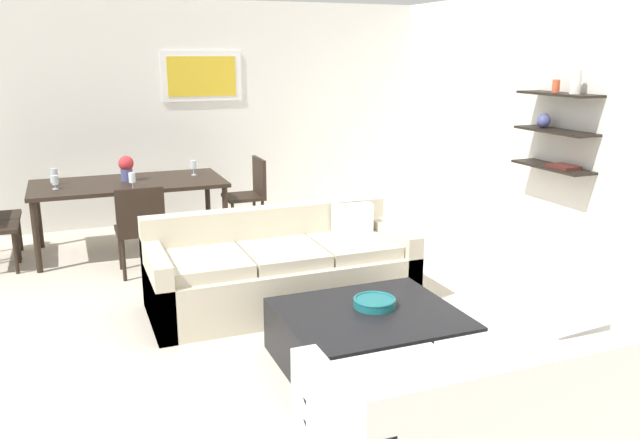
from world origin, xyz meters
TOP-DOWN VIEW (x-y plane):
  - ground_plane at (0.00, 0.00)m, footprint 18.00×18.00m
  - back_wall_unit at (0.30, 3.53)m, footprint 8.40×0.09m
  - right_wall_shelf_unit at (3.03, 0.60)m, footprint 0.34×8.20m
  - sofa_beige at (0.06, 0.34)m, footprint 2.19×0.90m
  - loveseat_white at (0.27, -2.15)m, footprint 1.64×0.90m
  - coffee_table at (0.27, -0.92)m, footprint 1.18×1.03m
  - decorative_bowl at (0.35, -0.84)m, footprint 0.30×0.30m
  - dining_table at (-0.95, 2.43)m, footprint 1.98×1.01m
  - dining_chair_right_far at (0.45, 2.66)m, footprint 0.44×0.44m
  - dining_chair_foot at (-0.95, 1.52)m, footprint 0.44×0.44m
  - wine_glass_foot at (-0.95, 1.98)m, footprint 0.07×0.07m
  - wine_glass_left_far at (-1.67, 2.56)m, footprint 0.07×0.07m
  - wine_glass_left_near at (-1.67, 2.31)m, footprint 0.08×0.08m
  - wine_glass_right_far at (-0.23, 2.56)m, footprint 0.07×0.07m
  - centerpiece_vase at (-0.95, 2.49)m, footprint 0.16×0.16m

SIDE VIEW (x-z plane):
  - ground_plane at x=0.00m, z-range 0.00..0.00m
  - coffee_table at x=0.27m, z-range 0.00..0.38m
  - sofa_beige at x=0.06m, z-range -0.10..0.68m
  - loveseat_white at x=0.27m, z-range -0.10..0.68m
  - decorative_bowl at x=0.35m, z-range 0.38..0.45m
  - dining_chair_right_far at x=0.45m, z-range 0.06..0.94m
  - dining_chair_foot at x=-0.95m, z-range 0.06..0.94m
  - dining_table at x=-0.95m, z-range 0.31..1.06m
  - wine_glass_left_near at x=-1.67m, z-range 0.78..0.92m
  - wine_glass_right_far at x=-0.23m, z-range 0.78..0.95m
  - wine_glass_left_far at x=-1.67m, z-range 0.78..0.95m
  - wine_glass_foot at x=-0.95m, z-range 0.78..0.96m
  - centerpiece_vase at x=-0.95m, z-range 0.76..1.03m
  - right_wall_shelf_unit at x=3.03m, z-range 0.00..2.70m
  - back_wall_unit at x=0.30m, z-range 0.01..2.71m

